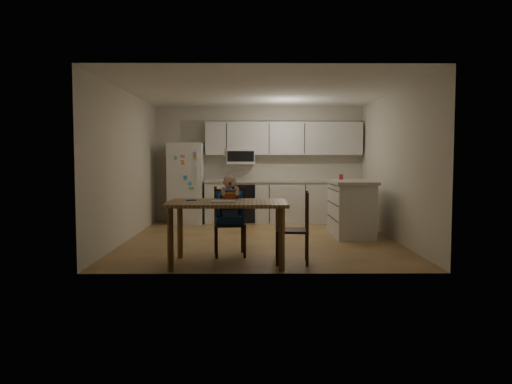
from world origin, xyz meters
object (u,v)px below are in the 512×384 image
object	(u,v)px
refrigerator	(186,183)
dining_table	(228,210)
chair_side	(300,223)
red_cup	(341,177)
chair_booster	(229,207)
kitchen_island	(351,208)

from	to	relation	value
refrigerator	dining_table	size ratio (longest dim) A/B	1.10
dining_table	chair_side	size ratio (longest dim) A/B	1.62
red_cup	chair_booster	bearing A→B (deg)	-133.22
chair_booster	kitchen_island	bearing A→B (deg)	33.55
dining_table	kitchen_island	bearing A→B (deg)	48.38
refrigerator	dining_table	bearing A→B (deg)	-75.21
kitchen_island	chair_booster	distance (m)	2.70
kitchen_island	dining_table	size ratio (longest dim) A/B	0.87
kitchen_island	chair_side	bearing A→B (deg)	-116.22
refrigerator	red_cup	bearing A→B (deg)	-24.72
dining_table	chair_side	bearing A→B (deg)	2.58
red_cup	kitchen_island	bearing A→B (deg)	-72.91
refrigerator	chair_booster	bearing A→B (deg)	-72.81
chair_side	red_cup	bearing A→B (deg)	163.66
kitchen_island	chair_side	distance (m)	2.55
chair_booster	chair_side	size ratio (longest dim) A/B	1.21
refrigerator	dining_table	world-z (taller)	refrigerator
chair_booster	dining_table	bearing A→B (deg)	-95.52
kitchen_island	dining_table	xyz separation A→B (m)	(-2.07, -2.33, 0.22)
red_cup	dining_table	world-z (taller)	red_cup
chair_booster	chair_side	world-z (taller)	chair_booster
dining_table	chair_booster	size ratio (longest dim) A/B	1.34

